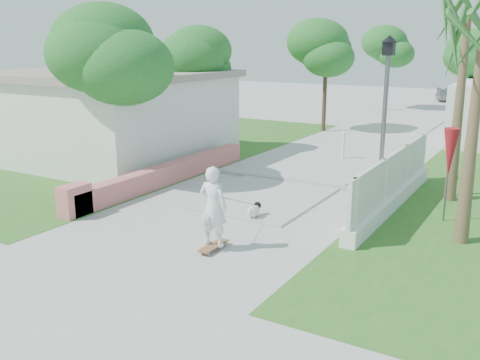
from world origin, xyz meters
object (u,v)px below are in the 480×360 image
Objects in this scene: street_lamp at (385,113)px; patio_umbrella at (450,154)px; dog at (254,210)px; parked_car at (468,93)px; bollard at (343,145)px; skateboarder at (214,206)px.

street_lamp is 2.27m from patio_umbrella.
patio_umbrella reaches higher than dog.
parked_car is at bearing 86.78° from dog.
street_lamp is 5.56m from bollard.
patio_umbrella is 3.76× the size of dog.
street_lamp is at bearing 165.41° from parked_car.
bollard is at bearing 120.96° from street_lamp.
bollard is 1.78× the size of dog.
skateboarder reaches higher than dog.
bollard is 23.32m from parked_car.
patio_umbrella is at bearing 169.03° from parked_car.
parked_car is (1.00, 23.30, 0.16)m from bollard.
bollard reaches higher than dog.
bollard is 0.47× the size of patio_umbrella.
street_lamp reaches higher than parked_car.
street_lamp is 1.93× the size of patio_umbrella.
skateboarder is at bearing 161.51° from parked_car.
dog is (-0.25, 2.15, -0.71)m from skateboarder.
patio_umbrella is at bearing 26.25° from dog.
dog is (0.52, -7.72, -0.36)m from bollard.
bollard is 9.91m from skateboarder.
dog is at bearing -151.41° from patio_umbrella.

